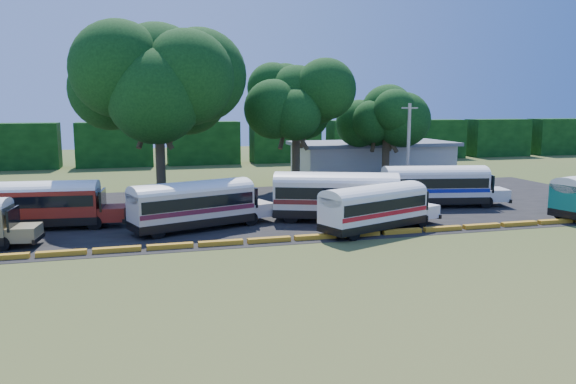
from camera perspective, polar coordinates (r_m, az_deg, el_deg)
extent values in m
plane|color=#304C19|center=(34.24, 0.91, -5.36)|extent=(160.00, 160.00, 0.00)
cube|color=black|center=(45.83, -2.04, -1.69)|extent=(64.00, 24.00, 0.02)
cube|color=orange|center=(34.69, -26.97, -5.91)|extent=(2.70, 0.45, 0.30)
cube|color=orange|center=(34.19, -22.02, -5.79)|extent=(2.70, 0.45, 0.30)
cube|color=orange|center=(33.94, -16.97, -5.63)|extent=(2.70, 0.45, 0.30)
cube|color=orange|center=(33.96, -11.88, -5.42)|extent=(2.70, 0.45, 0.30)
cube|color=orange|center=(34.24, -6.85, -5.17)|extent=(2.70, 0.45, 0.30)
cube|color=orange|center=(34.78, -1.94, -4.89)|extent=(2.70, 0.45, 0.30)
cube|color=orange|center=(35.56, 2.79, -4.58)|extent=(2.70, 0.45, 0.30)
cube|color=orange|center=(36.57, 7.28, -4.27)|extent=(2.70, 0.45, 0.30)
cube|color=orange|center=(37.80, 11.50, -3.94)|extent=(2.70, 0.45, 0.30)
cube|color=orange|center=(39.22, 15.43, -3.62)|extent=(2.70, 0.45, 0.30)
cube|color=orange|center=(40.81, 19.07, -3.31)|extent=(2.70, 0.45, 0.30)
cube|color=orange|center=(42.55, 22.42, -3.01)|extent=(2.70, 0.45, 0.30)
cube|color=orange|center=(44.42, 25.49, -2.72)|extent=(2.70, 0.45, 0.30)
cube|color=#B8B3A8|center=(67.92, 8.54, 3.21)|extent=(18.00, 8.00, 3.60)
cube|color=slate|center=(67.75, 8.58, 4.90)|extent=(19.00, 9.00, 0.40)
cube|color=black|center=(81.43, -25.67, 4.22)|extent=(10.00, 4.00, 6.00)
cube|color=black|center=(80.12, -17.18, 4.64)|extent=(10.00, 4.00, 6.00)
cube|color=black|center=(80.59, -8.60, 4.96)|extent=(10.00, 4.00, 6.00)
cube|color=black|center=(82.82, -0.30, 5.16)|extent=(10.00, 4.00, 6.00)
cube|color=black|center=(86.67, 7.43, 5.25)|extent=(10.00, 4.00, 6.00)
cube|color=black|center=(91.94, 14.38, 5.26)|extent=(10.00, 4.00, 6.00)
cube|color=black|center=(98.40, 20.50, 5.20)|extent=(10.00, 4.00, 6.00)
cube|color=black|center=(105.82, 25.82, 5.10)|extent=(10.00, 4.00, 6.00)
cylinder|color=black|center=(36.54, -27.08, -4.72)|extent=(0.93, 0.36, 0.91)
cylinder|color=black|center=(38.33, -26.17, -4.05)|extent=(0.93, 0.36, 0.91)
cube|color=olive|center=(37.05, -25.19, -3.76)|extent=(1.85, 2.17, 0.86)
cube|color=black|center=(37.05, -26.13, -2.42)|extent=(0.37, 2.09, 1.25)
cube|color=black|center=(36.91, -24.00, -4.30)|extent=(0.42, 2.23, 0.27)
cylinder|color=black|center=(40.21, -19.09, -2.98)|extent=(1.01, 0.37, 0.99)
cylinder|color=black|center=(42.27, -18.63, -2.39)|extent=(1.01, 0.37, 0.99)
cube|color=black|center=(42.00, -24.09, -2.57)|extent=(8.34, 3.22, 0.55)
cube|color=maroon|center=(41.80, -24.19, -0.99)|extent=(8.34, 3.22, 1.82)
cube|color=black|center=(41.77, -24.21, -0.70)|extent=(8.02, 3.25, 0.76)
ellipsoid|color=white|center=(41.66, -24.27, 0.24)|extent=(8.34, 3.22, 1.12)
cube|color=maroon|center=(40.99, -17.38, -2.04)|extent=(1.98, 2.34, 0.94)
cube|color=black|center=(40.92, -18.31, -0.72)|extent=(0.36, 2.29, 1.36)
cube|color=black|center=(40.96, -16.18, -2.56)|extent=(0.40, 2.44, 0.30)
cylinder|color=black|center=(39.36, -3.80, -2.74)|extent=(1.04, 0.59, 1.01)
cylinder|color=black|center=(41.19, -5.32, -2.24)|extent=(1.04, 0.59, 1.01)
cylinder|color=black|center=(36.46, -13.13, -3.90)|extent=(1.04, 0.59, 1.01)
cylinder|color=black|center=(38.44, -14.29, -3.29)|extent=(1.04, 0.59, 1.01)
cube|color=black|center=(38.50, -9.66, -2.89)|extent=(8.62, 5.07, 0.55)
cube|color=beige|center=(38.27, -9.71, -1.14)|extent=(8.62, 5.07, 1.84)
cube|color=black|center=(38.24, -9.72, -0.81)|extent=(8.33, 5.02, 0.77)
cube|color=#56162B|center=(38.34, -9.70, -1.68)|extent=(8.55, 5.08, 0.30)
ellipsoid|color=white|center=(38.13, -9.75, 0.22)|extent=(8.62, 5.07, 1.13)
cube|color=beige|center=(40.73, -3.23, -1.69)|extent=(2.43, 2.68, 0.96)
cube|color=black|center=(40.24, -4.01, -0.41)|extent=(0.90, 2.24, 1.38)
cube|color=black|center=(41.24, -2.20, -2.12)|extent=(0.97, 2.39, 0.30)
cube|color=black|center=(37.07, -15.40, -3.70)|extent=(0.97, 2.39, 0.30)
cylinder|color=black|center=(40.05, 10.90, -2.63)|extent=(1.12, 0.67, 1.08)
cylinder|color=black|center=(42.31, 10.62, -2.00)|extent=(1.12, 0.67, 1.08)
cylinder|color=black|center=(40.03, 0.33, -2.47)|extent=(1.12, 0.67, 1.08)
cylinder|color=black|center=(42.29, 0.62, -1.85)|extent=(1.12, 0.67, 1.08)
cube|color=black|center=(40.98, 4.86, -2.00)|extent=(9.27, 5.68, 0.60)
cube|color=silver|center=(40.75, 4.89, -0.23)|extent=(9.27, 5.68, 1.98)
cube|color=black|center=(40.71, 4.89, 0.10)|extent=(8.96, 5.61, 0.83)
cube|color=maroon|center=(40.82, 4.88, -0.78)|extent=(9.20, 5.69, 0.33)
ellipsoid|color=white|center=(40.61, 4.91, 1.15)|extent=(9.27, 5.68, 1.22)
cube|color=silver|center=(41.21, 12.42, -1.66)|extent=(2.67, 2.92, 1.03)
cube|color=black|center=(40.96, 11.53, -0.19)|extent=(1.03, 2.39, 1.49)
cube|color=black|center=(41.41, 13.67, -2.26)|extent=(1.12, 2.55, 0.33)
cube|color=black|center=(41.28, -1.24, -2.04)|extent=(1.12, 2.55, 0.33)
cylinder|color=black|center=(39.96, 13.46, -2.84)|extent=(0.98, 0.60, 0.95)
cylinder|color=black|center=(41.26, 11.29, -2.39)|extent=(0.98, 0.60, 0.95)
cylinder|color=black|center=(35.33, 6.67, -4.18)|extent=(0.98, 0.60, 0.95)
cylinder|color=black|center=(36.80, 4.50, -3.62)|extent=(0.98, 0.60, 0.95)
cube|color=black|center=(37.90, 8.67, -3.10)|extent=(8.13, 5.07, 0.52)
cube|color=white|center=(37.68, 8.71, -1.43)|extent=(8.13, 5.07, 1.74)
cube|color=black|center=(37.64, 8.71, -1.11)|extent=(7.86, 5.01, 0.73)
cube|color=red|center=(37.74, 8.69, -1.95)|extent=(8.07, 5.08, 0.29)
ellipsoid|color=white|center=(37.54, 8.74, -0.12)|extent=(8.13, 5.07, 1.07)
cube|color=white|center=(41.30, 13.34, -1.84)|extent=(2.36, 2.58, 0.90)
cube|color=black|center=(40.69, 12.84, -0.66)|extent=(0.93, 2.09, 1.31)
cube|color=black|center=(41.99, 14.03, -2.23)|extent=(1.01, 2.23, 0.29)
cube|color=black|center=(35.34, 4.24, -4.06)|extent=(1.01, 2.23, 0.29)
cylinder|color=black|center=(48.63, 19.51, -0.98)|extent=(1.07, 0.48, 1.03)
cylinder|color=black|center=(50.63, 18.50, -0.55)|extent=(1.07, 0.48, 1.03)
cylinder|color=black|center=(46.24, 11.54, -1.13)|extent=(1.07, 0.48, 1.03)
cylinder|color=black|center=(48.34, 10.82, -0.68)|extent=(1.07, 0.48, 1.03)
cube|color=black|center=(48.15, 14.61, -0.66)|extent=(8.79, 4.11, 0.57)
cube|color=silver|center=(47.97, 14.67, 0.78)|extent=(8.79, 4.11, 1.89)
cube|color=black|center=(47.94, 14.68, 1.05)|extent=(8.47, 4.10, 0.79)
cube|color=navy|center=(48.02, 14.65, 0.33)|extent=(8.71, 4.13, 0.31)
ellipsoid|color=white|center=(47.85, 14.71, 1.90)|extent=(8.79, 4.11, 1.16)
cube|color=silver|center=(50.02, 20.22, -0.22)|extent=(2.25, 2.57, 0.98)
cube|color=black|center=(49.61, 19.60, 0.92)|extent=(0.59, 2.36, 1.42)
cube|color=black|center=(50.45, 21.10, -0.66)|extent=(0.65, 2.52, 0.31)
cube|color=black|center=(46.98, 9.78, -0.86)|extent=(0.65, 2.52, 0.31)
cylinder|color=black|center=(46.43, 25.85, -1.84)|extent=(1.03, 0.53, 0.99)
cube|color=black|center=(44.91, 26.16, -2.14)|extent=(0.80, 2.39, 0.30)
cylinder|color=#362B1B|center=(48.28, -12.82, 3.03)|extent=(0.80, 0.80, 7.35)
cylinder|color=#362B1B|center=(48.58, -11.52, 6.84)|extent=(1.33, 2.67, 4.20)
cylinder|color=#362B1B|center=(48.87, -14.17, 6.76)|extent=(2.06, 2.33, 4.20)
cylinder|color=#362B1B|center=(46.78, -13.17, 6.71)|extent=(2.71, 0.90, 4.20)
ellipsoid|color=black|center=(48.09, -13.12, 11.43)|extent=(11.69, 11.69, 8.57)
cylinder|color=#362B1B|center=(56.19, 0.82, 3.45)|extent=(0.80, 0.80, 6.18)
cylinder|color=#362B1B|center=(56.77, 1.89, 6.18)|extent=(1.20, 2.32, 3.56)
cylinder|color=#362B1B|center=(56.54, -0.39, 6.18)|extent=(1.82, 2.05, 3.56)
cylinder|color=#362B1B|center=(54.70, 0.96, 6.08)|extent=(2.35, 0.83, 3.56)
ellipsoid|color=black|center=(55.93, 0.83, 9.60)|extent=(8.56, 8.56, 6.28)
cylinder|color=#362B1B|center=(61.53, 9.89, 3.34)|extent=(0.80, 0.80, 5.20)
cylinder|color=#362B1B|center=(62.28, 10.80, 5.44)|extent=(1.10, 2.04, 3.04)
cylinder|color=#362B1B|center=(61.70, 8.78, 5.46)|extent=(1.63, 1.82, 3.04)
cylinder|color=#362B1B|center=(60.10, 10.27, 5.34)|extent=(2.05, 0.78, 3.04)
ellipsoid|color=black|center=(61.25, 10.02, 8.14)|extent=(7.50, 7.50, 5.50)
cylinder|color=gray|center=(52.75, 12.13, 4.18)|extent=(0.30, 0.30, 8.53)
cube|color=gray|center=(52.59, 12.26, 8.35)|extent=(1.60, 0.12, 0.12)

